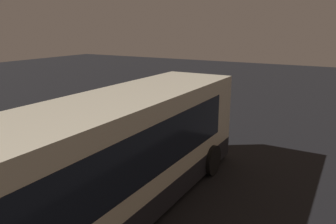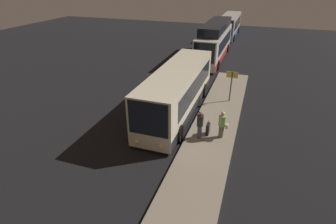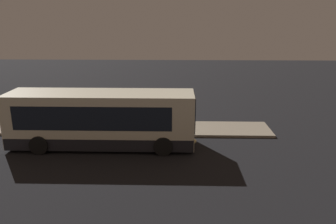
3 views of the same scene
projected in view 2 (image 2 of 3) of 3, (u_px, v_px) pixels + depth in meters
ground at (174, 116)px, 18.74m from camera, size 80.00×80.00×0.00m
platform at (216, 122)px, 17.82m from camera, size 20.00×2.86×0.16m
bus_lead at (178, 91)px, 18.60m from camera, size 10.89×2.86×3.27m
bus_second at (214, 43)px, 30.69m from camera, size 11.80×2.70×4.16m
bus_third at (229, 26)px, 42.46m from camera, size 10.90×2.72×3.25m
passenger_boarding at (200, 123)px, 15.49m from camera, size 0.42×0.42×1.80m
passenger_waiting at (222, 124)px, 15.56m from camera, size 0.47×0.63×1.73m
suitcase at (208, 129)px, 16.10m from camera, size 0.46×0.19×0.97m
sign_post at (231, 82)px, 19.84m from camera, size 0.10×0.85×2.43m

